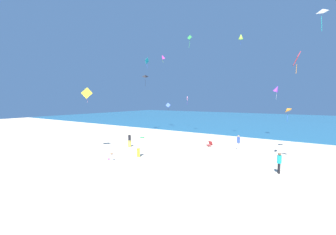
{
  "coord_description": "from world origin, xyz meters",
  "views": [
    {
      "loc": [
        11.88,
        -12.77,
        5.23
      ],
      "look_at": [
        0.0,
        5.39,
        3.48
      ],
      "focal_mm": 22.7,
      "sensor_mm": 36.0,
      "label": 1
    }
  ],
  "objects_px": {
    "person_0": "(238,141)",
    "kite_orange": "(287,110)",
    "beach_chair_mid_beach": "(210,144)",
    "person_2": "(279,161)",
    "kite_purple": "(277,89)",
    "kite_teal": "(147,61)",
    "cooler_box": "(142,137)",
    "kite_green": "(190,38)",
    "kite_magenta": "(163,57)",
    "person_4": "(138,146)",
    "kite_black": "(145,76)",
    "kite_pink": "(187,99)",
    "kite_blue": "(168,105)",
    "kite_white": "(322,11)",
    "kite_yellow": "(87,93)",
    "person_1": "(130,139)",
    "kite_lime": "(241,37)",
    "person_3": "(111,157)",
    "kite_red": "(297,59)"
  },
  "relations": [
    {
      "from": "person_0",
      "to": "person_3",
      "type": "height_order",
      "value": "person_0"
    },
    {
      "from": "kite_orange",
      "to": "kite_black",
      "type": "xyz_separation_m",
      "value": [
        -20.33,
        1.35,
        4.92
      ]
    },
    {
      "from": "person_3",
      "to": "person_4",
      "type": "xyz_separation_m",
      "value": [
        1.21,
        2.17,
        0.73
      ]
    },
    {
      "from": "person_4",
      "to": "kite_magenta",
      "type": "bearing_deg",
      "value": 33.7
    },
    {
      "from": "person_1",
      "to": "kite_lime",
      "type": "xyz_separation_m",
      "value": [
        9.0,
        11.45,
        12.61
      ]
    },
    {
      "from": "kite_green",
      "to": "kite_magenta",
      "type": "distance_m",
      "value": 6.7
    },
    {
      "from": "person_0",
      "to": "kite_orange",
      "type": "bearing_deg",
      "value": 79.68
    },
    {
      "from": "kite_purple",
      "to": "kite_lime",
      "type": "xyz_separation_m",
      "value": [
        -3.9,
        -4.59,
        6.63
      ]
    },
    {
      "from": "person_0",
      "to": "kite_blue",
      "type": "relative_size",
      "value": 0.92
    },
    {
      "from": "beach_chair_mid_beach",
      "to": "kite_magenta",
      "type": "height_order",
      "value": "kite_magenta"
    },
    {
      "from": "kite_teal",
      "to": "kite_black",
      "type": "height_order",
      "value": "kite_teal"
    },
    {
      "from": "person_1",
      "to": "kite_pink",
      "type": "height_order",
      "value": "kite_pink"
    },
    {
      "from": "person_3",
      "to": "kite_lime",
      "type": "distance_m",
      "value": 22.01
    },
    {
      "from": "person_2",
      "to": "kite_teal",
      "type": "bearing_deg",
      "value": 130.08
    },
    {
      "from": "person_1",
      "to": "kite_lime",
      "type": "distance_m",
      "value": 19.26
    },
    {
      "from": "cooler_box",
      "to": "kite_teal",
      "type": "bearing_deg",
      "value": 122.12
    },
    {
      "from": "cooler_box",
      "to": "person_2",
      "type": "xyz_separation_m",
      "value": [
        17.54,
        -5.74,
        0.75
      ]
    },
    {
      "from": "cooler_box",
      "to": "person_4",
      "type": "height_order",
      "value": "person_4"
    },
    {
      "from": "kite_black",
      "to": "kite_lime",
      "type": "relative_size",
      "value": 1.48
    },
    {
      "from": "person_0",
      "to": "kite_orange",
      "type": "xyz_separation_m",
      "value": [
        4.17,
        2.98,
        3.37
      ]
    },
    {
      "from": "kite_lime",
      "to": "kite_blue",
      "type": "bearing_deg",
      "value": 156.75
    },
    {
      "from": "cooler_box",
      "to": "person_3",
      "type": "xyz_separation_m",
      "value": [
        4.92,
        -10.01,
        0.14
      ]
    },
    {
      "from": "person_2",
      "to": "kite_pink",
      "type": "xyz_separation_m",
      "value": [
        -17.75,
        19.36,
        4.71
      ]
    },
    {
      "from": "beach_chair_mid_beach",
      "to": "kite_black",
      "type": "height_order",
      "value": "kite_black"
    },
    {
      "from": "beach_chair_mid_beach",
      "to": "kite_white",
      "type": "distance_m",
      "value": 15.45
    },
    {
      "from": "kite_purple",
      "to": "kite_teal",
      "type": "distance_m",
      "value": 20.09
    },
    {
      "from": "kite_white",
      "to": "kite_black",
      "type": "distance_m",
      "value": 24.78
    },
    {
      "from": "beach_chair_mid_beach",
      "to": "person_2",
      "type": "distance_m",
      "value": 9.69
    },
    {
      "from": "person_3",
      "to": "person_2",
      "type": "bearing_deg",
      "value": -160.84
    },
    {
      "from": "kite_red",
      "to": "kite_purple",
      "type": "bearing_deg",
      "value": 101.53
    },
    {
      "from": "kite_yellow",
      "to": "person_2",
      "type": "bearing_deg",
      "value": 9.64
    },
    {
      "from": "beach_chair_mid_beach",
      "to": "kite_red",
      "type": "distance_m",
      "value": 12.11
    },
    {
      "from": "kite_red",
      "to": "kite_lime",
      "type": "distance_m",
      "value": 12.61
    },
    {
      "from": "person_2",
      "to": "kite_pink",
      "type": "relative_size",
      "value": 0.92
    },
    {
      "from": "kite_purple",
      "to": "person_2",
      "type": "bearing_deg",
      "value": -82.55
    },
    {
      "from": "person_1",
      "to": "person_2",
      "type": "xyz_separation_m",
      "value": [
        15.08,
        -0.6,
        -0.0
      ]
    },
    {
      "from": "kite_blue",
      "to": "kite_pink",
      "type": "relative_size",
      "value": 1.01
    },
    {
      "from": "kite_blue",
      "to": "kite_orange",
      "type": "xyz_separation_m",
      "value": [
        21.5,
        -9.88,
        -0.01
      ]
    },
    {
      "from": "kite_magenta",
      "to": "kite_lime",
      "type": "bearing_deg",
      "value": -3.13
    },
    {
      "from": "kite_yellow",
      "to": "kite_red",
      "type": "bearing_deg",
      "value": 17.26
    },
    {
      "from": "person_2",
      "to": "kite_black",
      "type": "height_order",
      "value": "kite_black"
    },
    {
      "from": "kite_pink",
      "to": "kite_lime",
      "type": "bearing_deg",
      "value": -32.04
    },
    {
      "from": "kite_blue",
      "to": "kite_teal",
      "type": "height_order",
      "value": "kite_teal"
    },
    {
      "from": "kite_pink",
      "to": "kite_teal",
      "type": "distance_m",
      "value": 10.8
    },
    {
      "from": "person_2",
      "to": "kite_magenta",
      "type": "bearing_deg",
      "value": 123.86
    },
    {
      "from": "kite_purple",
      "to": "kite_white",
      "type": "xyz_separation_m",
      "value": [
        4.21,
        -16.29,
        4.07
      ]
    },
    {
      "from": "person_3",
      "to": "kite_blue",
      "type": "height_order",
      "value": "kite_blue"
    },
    {
      "from": "person_4",
      "to": "kite_magenta",
      "type": "relative_size",
      "value": 1.28
    },
    {
      "from": "person_0",
      "to": "person_4",
      "type": "bearing_deg",
      "value": -86.85
    },
    {
      "from": "kite_white",
      "to": "kite_yellow",
      "type": "height_order",
      "value": "kite_white"
    }
  ]
}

